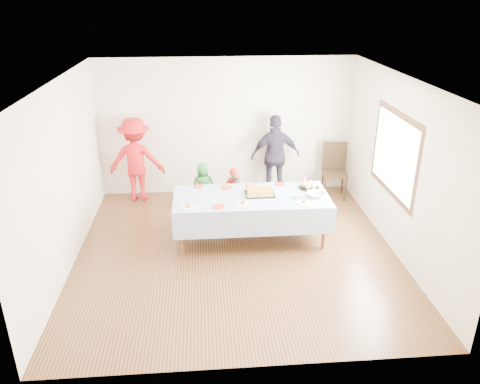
% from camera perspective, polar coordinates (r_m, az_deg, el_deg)
% --- Properties ---
extents(ground, '(5.00, 5.00, 0.00)m').
position_cam_1_polar(ground, '(7.52, -0.45, -7.25)').
color(ground, '#462414').
rests_on(ground, ground).
extents(room_walls, '(5.04, 5.04, 2.72)m').
position_cam_1_polar(room_walls, '(6.80, -0.04, 5.74)').
color(room_walls, beige).
rests_on(room_walls, ground).
extents(party_table, '(2.50, 1.10, 0.78)m').
position_cam_1_polar(party_table, '(7.56, 1.38, -0.88)').
color(party_table, brown).
rests_on(party_table, ground).
extents(birthday_cake, '(0.47, 0.36, 0.08)m').
position_cam_1_polar(birthday_cake, '(7.59, 2.42, -0.00)').
color(birthday_cake, black).
rests_on(birthday_cake, party_table).
extents(rolls_tray, '(0.35, 0.35, 0.10)m').
position_cam_1_polar(rolls_tray, '(7.91, 8.42, 0.76)').
color(rolls_tray, black).
rests_on(rolls_tray, party_table).
extents(punch_bowl, '(0.29, 0.29, 0.07)m').
position_cam_1_polar(punch_bowl, '(7.60, 9.24, -0.32)').
color(punch_bowl, silver).
rests_on(punch_bowl, party_table).
extents(party_hat, '(0.10, 0.10, 0.17)m').
position_cam_1_polar(party_hat, '(8.07, 7.81, 1.59)').
color(party_hat, silver).
rests_on(party_hat, party_table).
extents(fork_pile, '(0.24, 0.18, 0.07)m').
position_cam_1_polar(fork_pile, '(7.49, 6.96, -0.56)').
color(fork_pile, white).
rests_on(fork_pile, party_table).
extents(plate_red_far_a, '(0.16, 0.16, 0.01)m').
position_cam_1_polar(plate_red_far_a, '(7.92, -5.12, 0.68)').
color(plate_red_far_a, red).
rests_on(plate_red_far_a, party_table).
extents(plate_red_far_b, '(0.20, 0.20, 0.01)m').
position_cam_1_polar(plate_red_far_b, '(7.87, -1.70, 0.60)').
color(plate_red_far_b, red).
rests_on(plate_red_far_b, party_table).
extents(plate_red_far_c, '(0.16, 0.16, 0.01)m').
position_cam_1_polar(plate_red_far_c, '(7.90, 1.23, 0.72)').
color(plate_red_far_c, red).
rests_on(plate_red_far_c, party_table).
extents(plate_red_far_d, '(0.17, 0.17, 0.01)m').
position_cam_1_polar(plate_red_far_d, '(8.02, 4.91, 0.97)').
color(plate_red_far_d, red).
rests_on(plate_red_far_d, party_table).
extents(plate_red_near, '(0.18, 0.18, 0.01)m').
position_cam_1_polar(plate_red_near, '(7.17, -2.64, -1.77)').
color(plate_red_near, red).
rests_on(plate_red_near, party_table).
extents(plate_white_left, '(0.24, 0.24, 0.01)m').
position_cam_1_polar(plate_white_left, '(7.18, -6.38, -1.87)').
color(plate_white_left, white).
rests_on(plate_white_left, party_table).
extents(plate_white_mid, '(0.23, 0.23, 0.01)m').
position_cam_1_polar(plate_white_mid, '(7.24, 0.35, -1.47)').
color(plate_white_mid, white).
rests_on(plate_white_mid, party_table).
extents(plate_white_right, '(0.24, 0.24, 0.01)m').
position_cam_1_polar(plate_white_right, '(7.35, 7.76, -1.33)').
color(plate_white_right, white).
rests_on(plate_white_right, party_table).
extents(dining_chair, '(0.53, 0.53, 1.09)m').
position_cam_1_polar(dining_chair, '(9.48, 11.44, 3.01)').
color(dining_chair, black).
rests_on(dining_chair, ground).
extents(toddler_left, '(0.37, 0.30, 0.87)m').
position_cam_1_polar(toddler_left, '(8.63, -0.87, 0.22)').
color(toddler_left, red).
rests_on(toddler_left, ground).
extents(toddler_mid, '(0.45, 0.31, 0.91)m').
position_cam_1_polar(toddler_mid, '(8.79, -4.49, 0.72)').
color(toddler_mid, '#26722E').
rests_on(toddler_mid, ground).
extents(toddler_right, '(0.45, 0.38, 0.80)m').
position_cam_1_polar(toddler_right, '(8.59, -0.61, -0.14)').
color(toddler_right, '#AE7F51').
rests_on(toddler_right, ground).
extents(adult_left, '(1.10, 0.67, 1.65)m').
position_cam_1_polar(adult_left, '(9.25, -12.54, 3.86)').
color(adult_left, red).
rests_on(adult_left, ground).
extents(adult_right, '(0.98, 0.44, 1.65)m').
position_cam_1_polar(adult_right, '(9.27, 4.34, 4.39)').
color(adult_right, '#2B2736').
rests_on(adult_right, ground).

